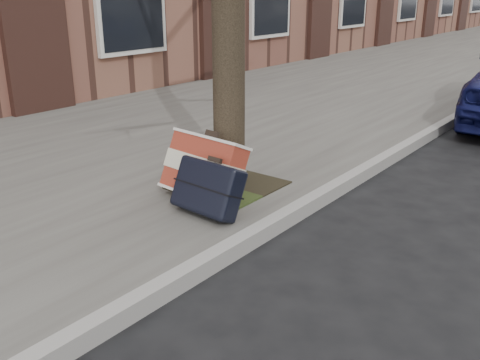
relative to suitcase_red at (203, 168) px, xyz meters
The scene contains 5 objects.
ground 2.16m from the suitcase_red, 22.70° to the right, with size 120.00×120.00×0.00m, color black.
near_sidewalk 14.29m from the suitcase_red, 97.01° to the left, with size 5.00×70.00×0.12m, color #65635C.
dirt_patch 0.47m from the suitcase_red, 96.49° to the left, with size 0.85×0.85×0.01m, color black.
suitcase_red is the anchor object (origin of this frame).
suitcase_navy 0.33m from the suitcase_red, 42.50° to the right, with size 0.59×0.19×0.42m, color black.
Camera 1 is at (0.92, -2.37, 1.84)m, focal length 40.00 mm.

